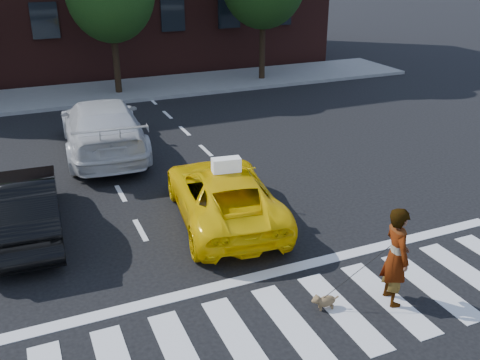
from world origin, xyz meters
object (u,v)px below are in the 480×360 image
object	(u,v)px
woman	(396,256)
dog	(324,301)
white_suv	(102,127)
black_sedan	(23,205)
taxi	(223,194)

from	to	relation	value
woman	dog	bearing A→B (deg)	89.82
white_suv	black_sedan	bearing A→B (deg)	65.54
woman	dog	xyz separation A→B (m)	(-1.26, 0.28, -0.78)
white_suv	dog	bearing A→B (deg)	106.87
black_sedan	woman	bearing A→B (deg)	141.30
taxi	woman	distance (m)	4.55
taxi	white_suv	xyz separation A→B (m)	(-1.78, 5.78, 0.19)
taxi	dog	bearing A→B (deg)	103.15
dog	woman	bearing A→B (deg)	2.46
taxi	woman	xyz separation A→B (m)	(1.62, -4.24, 0.29)
black_sedan	dog	xyz separation A→B (m)	(4.74, -5.05, -0.55)
woman	white_suv	bearing A→B (deg)	30.94
white_suv	dog	xyz separation A→B (m)	(2.14, -9.75, -0.68)
taxi	dog	distance (m)	4.01
black_sedan	white_suv	world-z (taller)	white_suv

